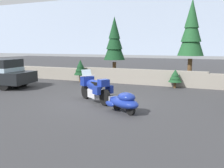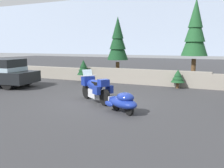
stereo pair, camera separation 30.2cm
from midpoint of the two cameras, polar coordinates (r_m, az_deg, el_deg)
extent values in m
plane|color=#38383A|center=(10.80, -1.54, -4.04)|extent=(80.00, 80.00, 0.00)
cube|color=gray|center=(19.72, -15.10, 2.64)|extent=(8.00, 0.58, 0.84)
cube|color=gray|center=(15.74, 7.60, 1.60)|extent=(8.00, 0.50, 0.94)
cube|color=#99A8BF|center=(105.15, 23.39, 10.97)|extent=(240.00, 80.00, 16.00)
cylinder|color=black|center=(11.46, -5.00, -1.65)|extent=(0.63, 0.48, 0.66)
cylinder|color=black|center=(10.03, -0.78, -3.09)|extent=(0.63, 0.48, 0.66)
cube|color=silver|center=(10.69, -2.90, -2.10)|extent=(0.74, 0.70, 0.36)
ellipsoid|color=navy|center=(10.72, -3.17, -0.28)|extent=(1.25, 1.02, 0.48)
cube|color=navy|center=(11.25, -4.69, 0.74)|extent=(0.58, 0.63, 0.40)
cube|color=#9EB7C6|center=(11.25, -4.82, 2.43)|extent=(0.40, 0.47, 0.34)
cube|color=black|center=(10.44, -2.40, 0.04)|extent=(0.67, 0.61, 0.16)
cube|color=navy|center=(10.02, -1.08, 0.26)|extent=(0.49, 0.51, 0.28)
cube|color=navy|center=(9.96, -2.71, -1.43)|extent=(0.42, 0.35, 0.32)
cube|color=navy|center=(10.26, 0.23, -1.12)|extent=(0.42, 0.35, 0.32)
cylinder|color=silver|center=(11.18, -4.59, 1.88)|extent=(0.41, 0.61, 0.04)
cylinder|color=silver|center=(11.37, -4.90, -0.45)|extent=(0.25, 0.20, 0.54)
cylinder|color=black|center=(9.35, 1.90, -4.65)|extent=(0.42, 0.32, 0.44)
cylinder|color=black|center=(8.69, 4.90, -5.70)|extent=(0.42, 0.32, 0.44)
ellipsoid|color=navy|center=(8.98, 3.35, -4.16)|extent=(1.63, 1.39, 0.40)
ellipsoid|color=navy|center=(8.79, 4.04, -2.98)|extent=(0.91, 0.86, 0.32)
cube|color=silver|center=(9.56, 0.92, -3.49)|extent=(0.22, 0.30, 0.24)
ellipsoid|color=navy|center=(9.17, 0.22, -4.52)|extent=(0.51, 0.40, 0.20)
ellipsoid|color=navy|center=(9.51, 3.52, -4.06)|extent=(0.51, 0.40, 0.20)
cylinder|color=silver|center=(9.91, -0.29, -3.59)|extent=(0.61, 0.42, 0.05)
cylinder|color=black|center=(14.70, -22.16, 0.05)|extent=(0.70, 0.30, 0.68)
cylinder|color=black|center=(15.98, -18.30, 0.89)|extent=(0.70, 0.30, 0.68)
cylinder|color=brown|center=(17.21, 18.46, 2.85)|extent=(0.29, 0.29, 1.55)
cone|color=#1E5128|center=(17.15, 18.82, 10.18)|extent=(1.67, 1.67, 2.44)
cone|color=#1E5128|center=(17.19, 18.94, 12.63)|extent=(1.29, 1.29, 2.14)
cone|color=#1E5128|center=(17.26, 19.06, 15.06)|extent=(0.92, 0.92, 1.83)
cylinder|color=brown|center=(17.65, 1.78, 2.96)|extent=(0.26, 0.26, 1.26)
cone|color=#143D1E|center=(17.57, 1.80, 8.79)|extent=(1.46, 1.46, 1.99)
cone|color=#143D1E|center=(17.58, 1.81, 10.74)|extent=(1.13, 1.13, 1.74)
cone|color=#143D1E|center=(17.61, 1.82, 12.69)|extent=(0.80, 0.80, 1.49)
cylinder|color=brown|center=(16.87, -5.95, 1.23)|extent=(0.17, 0.17, 0.43)
cone|color=#143D1E|center=(16.80, -5.98, 3.27)|extent=(0.86, 0.86, 0.67)
cone|color=#143D1E|center=(16.79, -5.99, 3.96)|extent=(0.67, 0.67, 0.59)
cone|color=#143D1E|center=(16.77, -6.00, 4.65)|extent=(0.48, 0.48, 0.50)
cylinder|color=brown|center=(14.69, 15.23, -0.35)|extent=(0.15, 0.15, 0.31)
cone|color=#194723|center=(14.64, 15.30, 1.34)|extent=(0.78, 0.78, 0.49)
cone|color=#194723|center=(14.62, 15.32, 1.91)|extent=(0.60, 0.60, 0.43)
cone|color=#194723|center=(14.60, 15.34, 2.49)|extent=(0.43, 0.43, 0.37)
camera|label=1|loc=(0.15, -89.14, 0.13)|focal=40.24mm
camera|label=2|loc=(0.15, 90.86, -0.13)|focal=40.24mm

